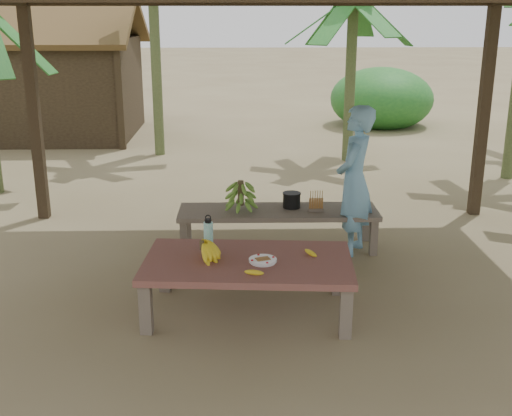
{
  "coord_description": "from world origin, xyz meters",
  "views": [
    {
      "loc": [
        -0.29,
        -5.66,
        2.58
      ],
      "look_at": [
        -0.13,
        0.05,
        0.8
      ],
      "focal_mm": 45.0,
      "sensor_mm": 36.0,
      "label": 1
    }
  ],
  "objects_px": {
    "plate": "(263,261)",
    "woman": "(354,181)",
    "water_flask": "(208,234)",
    "work_table": "(248,267)",
    "bench": "(278,215)",
    "cooking_pot": "(292,200)",
    "ripe_banana_bunch": "(202,249)"
  },
  "relations": [
    {
      "from": "cooking_pot",
      "to": "water_flask",
      "type": "bearing_deg",
      "value": -122.51
    },
    {
      "from": "bench",
      "to": "woman",
      "type": "xyz_separation_m",
      "value": [
        0.8,
        -0.14,
        0.42
      ]
    },
    {
      "from": "bench",
      "to": "work_table",
      "type": "bearing_deg",
      "value": -102.35
    },
    {
      "from": "bench",
      "to": "cooking_pot",
      "type": "xyz_separation_m",
      "value": [
        0.15,
        0.09,
        0.14
      ]
    },
    {
      "from": "plate",
      "to": "water_flask",
      "type": "xyz_separation_m",
      "value": [
        -0.48,
        0.38,
        0.11
      ]
    },
    {
      "from": "work_table",
      "to": "ripe_banana_bunch",
      "type": "distance_m",
      "value": 0.43
    },
    {
      "from": "water_flask",
      "to": "cooking_pot",
      "type": "height_order",
      "value": "water_flask"
    },
    {
      "from": "plate",
      "to": "woman",
      "type": "distance_m",
      "value": 1.86
    },
    {
      "from": "bench",
      "to": "woman",
      "type": "height_order",
      "value": "woman"
    },
    {
      "from": "water_flask",
      "to": "woman",
      "type": "relative_size",
      "value": 0.19
    },
    {
      "from": "bench",
      "to": "woman",
      "type": "bearing_deg",
      "value": -9.69
    },
    {
      "from": "plate",
      "to": "water_flask",
      "type": "bearing_deg",
      "value": 141.84
    },
    {
      "from": "bench",
      "to": "water_flask",
      "type": "relative_size",
      "value": 7.04
    },
    {
      "from": "bench",
      "to": "water_flask",
      "type": "distance_m",
      "value": 1.48
    },
    {
      "from": "plate",
      "to": "woman",
      "type": "height_order",
      "value": "woman"
    },
    {
      "from": "ripe_banana_bunch",
      "to": "cooking_pot",
      "type": "height_order",
      "value": "ripe_banana_bunch"
    },
    {
      "from": "cooking_pot",
      "to": "woman",
      "type": "distance_m",
      "value": 0.74
    },
    {
      "from": "plate",
      "to": "woman",
      "type": "xyz_separation_m",
      "value": [
        1.04,
        1.51,
        0.3
      ]
    },
    {
      "from": "work_table",
      "to": "water_flask",
      "type": "relative_size",
      "value": 5.96
    },
    {
      "from": "water_flask",
      "to": "woman",
      "type": "xyz_separation_m",
      "value": [
        1.52,
        1.13,
        0.18
      ]
    },
    {
      "from": "work_table",
      "to": "bench",
      "type": "bearing_deg",
      "value": 81.39
    },
    {
      "from": "cooking_pot",
      "to": "bench",
      "type": "bearing_deg",
      "value": -151.2
    },
    {
      "from": "bench",
      "to": "water_flask",
      "type": "xyz_separation_m",
      "value": [
        -0.71,
        -1.28,
        0.24
      ]
    },
    {
      "from": "water_flask",
      "to": "cooking_pot",
      "type": "relative_size",
      "value": 1.62
    },
    {
      "from": "bench",
      "to": "plate",
      "type": "relative_size",
      "value": 9.16
    },
    {
      "from": "plate",
      "to": "cooking_pot",
      "type": "height_order",
      "value": "cooking_pot"
    },
    {
      "from": "work_table",
      "to": "woman",
      "type": "xyz_separation_m",
      "value": [
        1.17,
        1.44,
        0.38
      ]
    },
    {
      "from": "cooking_pot",
      "to": "ripe_banana_bunch",
      "type": "bearing_deg",
      "value": -118.83
    },
    {
      "from": "work_table",
      "to": "plate",
      "type": "height_order",
      "value": "plate"
    },
    {
      "from": "ripe_banana_bunch",
      "to": "woman",
      "type": "bearing_deg",
      "value": 42.43
    },
    {
      "from": "work_table",
      "to": "ripe_banana_bunch",
      "type": "height_order",
      "value": "ripe_banana_bunch"
    },
    {
      "from": "plate",
      "to": "water_flask",
      "type": "relative_size",
      "value": 0.77
    }
  ]
}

